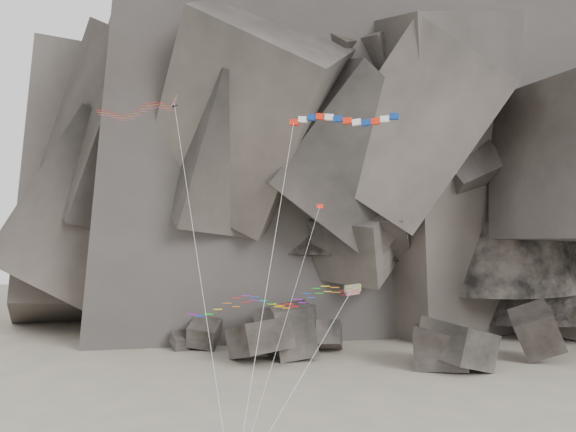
% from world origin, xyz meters
% --- Properties ---
extents(headland, '(110.00, 70.00, 84.00)m').
position_xyz_m(headland, '(0.00, 70.00, 42.00)').
color(headland, '#5B514A').
rests_on(headland, ground).
extents(boulder_field, '(69.33, 17.66, 8.65)m').
position_xyz_m(boulder_field, '(2.13, 32.01, 2.56)').
color(boulder_field, '#47423F').
rests_on(boulder_field, ground).
extents(delta_kite, '(18.41, 18.32, 28.80)m').
position_xyz_m(delta_kite, '(-12.54, 4.26, 28.72)').
color(delta_kite, red).
rests_on(delta_kite, ground).
extents(banner_kite, '(10.31, 16.20, 26.05)m').
position_xyz_m(banner_kite, '(7.55, 2.59, 26.77)').
color(banner_kite, red).
rests_on(banner_kite, ground).
extents(parafoil_kite, '(15.32, 15.77, 11.30)m').
position_xyz_m(parafoil_kite, '(0.94, 1.76, 11.31)').
color(parafoil_kite, '#DBE40C').
rests_on(parafoil_kite, ground).
extents(pennant_kite, '(3.98, 14.03, 18.02)m').
position_xyz_m(pennant_kite, '(4.90, -1.97, 15.38)').
color(pennant_kite, red).
rests_on(pennant_kite, ground).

